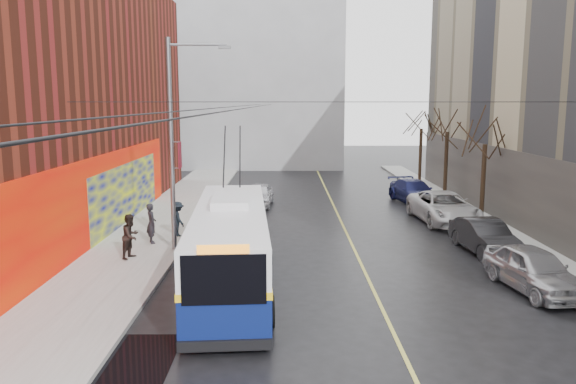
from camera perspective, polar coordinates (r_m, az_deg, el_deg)
name	(u,v)px	position (r m, az deg, el deg)	size (l,w,h in m)	color
ground	(345,355)	(14.99, 5.84, -16.18)	(140.00, 140.00, 0.00)	black
sidewalk_left	(147,239)	(27.02, -14.18, -4.69)	(4.00, 60.00, 0.15)	gray
sidewalk_right	(510,239)	(28.28, 21.65, -4.45)	(2.00, 60.00, 0.15)	gray
lane_line	(346,231)	(28.37, 5.86, -3.95)	(0.12, 50.00, 0.01)	#BFB74C
building_far	(241,76)	(58.69, -4.76, 11.64)	(20.50, 12.10, 18.00)	gray
streetlight_pole	(175,140)	(23.97, -11.42, 5.24)	(2.65, 0.60, 9.00)	slate
catenary_wires	(265,105)	(28.26, -2.36, 8.81)	(18.00, 60.00, 0.22)	black
tree_near	(486,130)	(31.33, 19.46, 6.01)	(3.20, 3.20, 6.40)	black
tree_mid	(448,120)	(37.98, 15.93, 7.05)	(3.20, 3.20, 6.68)	black
tree_far	(422,119)	(44.75, 13.43, 7.26)	(3.20, 3.20, 6.57)	black
puddle	(126,366)	(14.94, -16.10, -16.58)	(2.20, 3.72, 0.01)	black
pigeons_flying	(262,80)	(23.67, -2.67, 11.28)	(4.22, 3.66, 1.54)	slate
trolleybus	(230,245)	(19.65, -5.87, -5.36)	(3.24, 11.48, 5.38)	#0A1751
parked_car_a	(534,269)	(21.04, 23.70, -7.21)	(1.79, 4.44, 1.51)	#B3B4B9
parked_car_b	(485,236)	(25.47, 19.35, -4.28)	(1.52, 4.36, 1.44)	black
parked_car_c	(444,207)	(31.24, 15.54, -1.52)	(2.69, 5.83, 1.62)	silver
parked_car_d	(414,192)	(36.85, 12.66, 0.05)	(2.04, 5.02, 1.46)	#161A4E
following_car	(259,195)	(34.92, -2.98, -0.28)	(1.65, 4.10, 1.40)	silver
pedestrian_a	(151,223)	(25.79, -13.71, -3.11)	(0.66, 0.43, 1.80)	black
pedestrian_b	(131,236)	(23.54, -15.68, -4.34)	(0.88, 0.68, 1.81)	black
pedestrian_c	(178,219)	(26.91, -11.11, -2.69)	(1.06, 0.61, 1.63)	black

